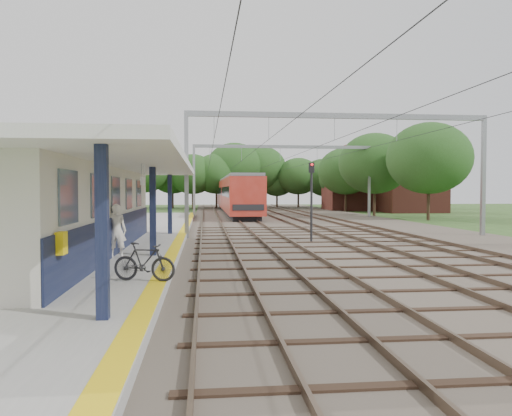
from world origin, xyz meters
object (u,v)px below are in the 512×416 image
person (116,231)px  bicycle (144,262)px  train (234,194)px  signal_post (311,194)px

person → bicycle: bearing=107.9°
train → bicycle: bearing=-96.3°
bicycle → signal_post: signal_post is taller
train → signal_post: (1.85, -34.43, 0.29)m
person → bicycle: (1.51, -4.70, -0.44)m
person → bicycle: person is taller
train → person: bearing=-99.1°
bicycle → signal_post: bearing=-14.7°
signal_post → bicycle: bearing=-103.0°
person → bicycle: size_ratio=1.12×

